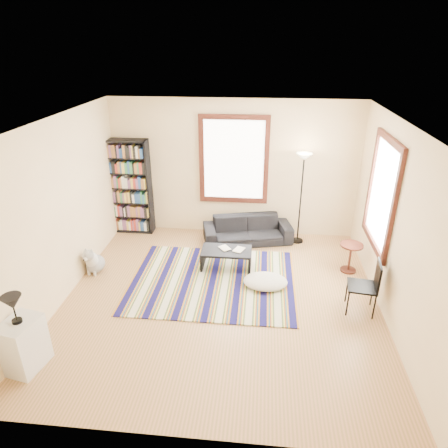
# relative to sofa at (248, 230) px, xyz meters

# --- Properties ---
(floor) EXTENTS (5.00, 5.00, 0.10)m
(floor) POSITION_rel_sofa_xyz_m (-0.33, -2.05, -0.31)
(floor) COLOR tan
(floor) RESTS_ON ground
(ceiling) EXTENTS (5.00, 5.00, 0.10)m
(ceiling) POSITION_rel_sofa_xyz_m (-0.33, -2.05, 2.59)
(ceiling) COLOR white
(ceiling) RESTS_ON floor
(wall_back) EXTENTS (5.00, 0.10, 2.80)m
(wall_back) POSITION_rel_sofa_xyz_m (-0.33, 0.50, 1.14)
(wall_back) COLOR #FFE4AB
(wall_back) RESTS_ON floor
(wall_front) EXTENTS (5.00, 0.10, 2.80)m
(wall_front) POSITION_rel_sofa_xyz_m (-0.33, -4.60, 1.14)
(wall_front) COLOR #FFE4AB
(wall_front) RESTS_ON floor
(wall_left) EXTENTS (0.10, 5.00, 2.80)m
(wall_left) POSITION_rel_sofa_xyz_m (-2.88, -2.05, 1.14)
(wall_left) COLOR #FFE4AB
(wall_left) RESTS_ON floor
(wall_right) EXTENTS (0.10, 5.00, 2.80)m
(wall_right) POSITION_rel_sofa_xyz_m (2.22, -2.05, 1.14)
(wall_right) COLOR #FFE4AB
(wall_right) RESTS_ON floor
(window_back) EXTENTS (1.20, 0.06, 1.60)m
(window_back) POSITION_rel_sofa_xyz_m (-0.33, 0.42, 1.34)
(window_back) COLOR white
(window_back) RESTS_ON wall_back
(window_right) EXTENTS (0.06, 1.20, 1.60)m
(window_right) POSITION_rel_sofa_xyz_m (2.14, -1.25, 1.34)
(window_right) COLOR white
(window_right) RESTS_ON wall_right
(rug) EXTENTS (2.81, 2.25, 0.02)m
(rug) POSITION_rel_sofa_xyz_m (-0.52, -1.56, -0.25)
(rug) COLOR #0F0D41
(rug) RESTS_ON floor
(sofa) EXTENTS (1.09, 1.88, 0.52)m
(sofa) POSITION_rel_sofa_xyz_m (0.00, 0.00, 0.00)
(sofa) COLOR black
(sofa) RESTS_ON floor
(bookshelf) EXTENTS (0.90, 0.30, 2.00)m
(bookshelf) POSITION_rel_sofa_xyz_m (-2.50, 0.27, 0.74)
(bookshelf) COLOR black
(bookshelf) RESTS_ON floor
(coffee_table) EXTENTS (1.00, 0.71, 0.36)m
(coffee_table) POSITION_rel_sofa_xyz_m (-0.33, -1.07, -0.08)
(coffee_table) COLOR black
(coffee_table) RESTS_ON floor
(book_a) EXTENTS (0.26, 0.25, 0.02)m
(book_a) POSITION_rel_sofa_xyz_m (-0.43, -1.07, 0.11)
(book_a) COLOR beige
(book_a) RESTS_ON coffee_table
(book_b) EXTENTS (0.24, 0.27, 0.02)m
(book_b) POSITION_rel_sofa_xyz_m (-0.18, -1.02, 0.11)
(book_b) COLOR beige
(book_b) RESTS_ON coffee_table
(floor_cushion) EXTENTS (0.83, 0.67, 0.19)m
(floor_cushion) POSITION_rel_sofa_xyz_m (0.38, -1.62, -0.17)
(floor_cushion) COLOR beige
(floor_cushion) RESTS_ON floor
(floor_lamp) EXTENTS (0.37, 0.37, 1.86)m
(floor_lamp) POSITION_rel_sofa_xyz_m (1.03, 0.10, 0.67)
(floor_lamp) COLOR black
(floor_lamp) RESTS_ON floor
(side_table) EXTENTS (0.45, 0.45, 0.54)m
(side_table) POSITION_rel_sofa_xyz_m (1.87, -0.97, 0.01)
(side_table) COLOR #431C10
(side_table) RESTS_ON floor
(folding_chair) EXTENTS (0.47, 0.45, 0.86)m
(folding_chair) POSITION_rel_sofa_xyz_m (1.82, -2.13, 0.17)
(folding_chair) COLOR black
(folding_chair) RESTS_ON floor
(white_cabinet) EXTENTS (0.47, 0.56, 0.70)m
(white_cabinet) POSITION_rel_sofa_xyz_m (-2.63, -3.75, 0.09)
(white_cabinet) COLOR silver
(white_cabinet) RESTS_ON floor
(table_lamp) EXTENTS (0.31, 0.31, 0.38)m
(table_lamp) POSITION_rel_sofa_xyz_m (-2.63, -3.75, 0.63)
(table_lamp) COLOR black
(table_lamp) RESTS_ON white_cabinet
(dog) EXTENTS (0.44, 0.56, 0.51)m
(dog) POSITION_rel_sofa_xyz_m (-2.66, -1.43, -0.01)
(dog) COLOR silver
(dog) RESTS_ON floor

